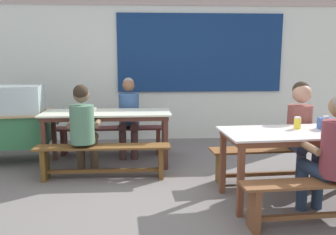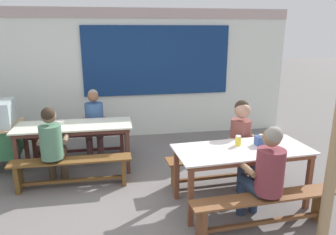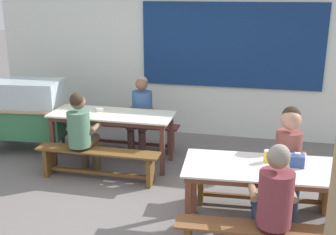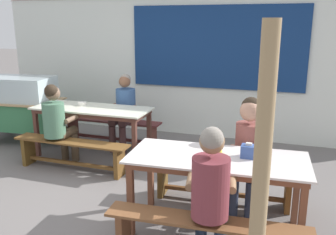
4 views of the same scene
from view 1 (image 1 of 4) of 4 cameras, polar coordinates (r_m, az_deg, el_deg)
name	(u,v)px [view 1 (image 1 of 4)]	position (r m, az deg, el deg)	size (l,w,h in m)	color
ground_plane	(173,192)	(4.28, 0.73, -11.71)	(40.00, 40.00, 0.00)	slate
backdrop_wall	(163,65)	(6.76, -0.73, 8.31)	(7.04, 0.23, 2.65)	silver
dining_table_far	(107,117)	(5.21, -9.60, 0.02)	(1.81, 0.68, 0.77)	silver
dining_table_near	(303,138)	(4.12, 20.46, -3.04)	(1.76, 0.86, 0.77)	silver
bench_far_back	(111,135)	(5.88, -8.92, -2.81)	(1.75, 0.30, 0.43)	brown
bench_far_front	(103,157)	(4.72, -10.18, -6.08)	(1.71, 0.28, 0.43)	brown
bench_near_back	(277,159)	(4.74, 16.79, -6.31)	(1.70, 0.42, 0.43)	brown
bench_near_front	(332,196)	(3.73, 24.41, -11.17)	(1.74, 0.36, 0.43)	brown
food_cart	(2,118)	(5.82, -24.77, -0.09)	(1.74, 0.96, 1.14)	#347549
person_near_front	(332,151)	(3.69, 24.50, -4.77)	(0.46, 0.59, 1.25)	#263651
person_center_facing	(129,112)	(5.71, -6.20, 0.82)	(0.43, 0.56, 1.22)	#4D3030
person_left_back_turned	(83,125)	(4.73, -13.22, -1.23)	(0.41, 0.53, 1.22)	#4D3C2A
person_right_near_table	(302,125)	(4.70, 20.31, -1.19)	(0.41, 0.54, 1.26)	#2D344A
tissue_box	(326,123)	(4.29, 23.61, -0.87)	(0.14, 0.12, 0.15)	#355093
condiment_jar	(297,123)	(4.19, 19.73, -0.81)	(0.07, 0.07, 0.13)	yellow
soup_bowl	(92,109)	(5.31, -11.84, 1.26)	(0.13, 0.13, 0.05)	silver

